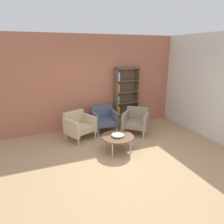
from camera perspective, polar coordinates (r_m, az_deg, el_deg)
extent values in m
plane|color=tan|center=(4.79, 3.53, -13.78)|extent=(8.32, 8.32, 0.00)
cube|color=#B2664C|center=(6.50, -5.56, 8.13)|extent=(6.40, 0.12, 2.90)
cube|color=silver|center=(6.41, 25.30, 6.46)|extent=(0.12, 5.20, 2.90)
cube|color=brown|center=(6.61, 1.01, 3.95)|extent=(0.03, 0.30, 1.90)
cube|color=brown|center=(6.93, 6.91, 4.45)|extent=(0.03, 0.30, 1.90)
cube|color=brown|center=(6.62, 4.20, 12.13)|extent=(0.80, 0.30, 0.03)
cube|color=brown|center=(7.03, 3.87, -3.23)|extent=(0.80, 0.30, 0.03)
cube|color=brown|center=(6.89, 3.52, 4.46)|extent=(0.80, 0.02, 1.90)
cube|color=brown|center=(6.91, 3.93, -0.26)|extent=(0.76, 0.28, 0.02)
cube|color=brown|center=(6.81, 4.00, 2.70)|extent=(0.76, 0.28, 0.02)
cube|color=brown|center=(6.72, 4.06, 5.74)|extent=(0.76, 0.28, 0.02)
cube|color=brown|center=(6.66, 4.13, 8.84)|extent=(0.76, 0.28, 0.02)
cube|color=black|center=(6.83, 1.33, -2.65)|extent=(0.04, 0.23, 0.21)
cube|color=orange|center=(6.84, 1.65, -2.27)|extent=(0.02, 0.25, 0.29)
cube|color=olive|center=(6.84, 1.99, -2.36)|extent=(0.04, 0.21, 0.27)
cube|color=orange|center=(6.69, 1.32, 0.59)|extent=(0.02, 0.21, 0.29)
cube|color=yellow|center=(6.70, 1.66, 0.55)|extent=(0.04, 0.20, 0.27)
cube|color=olive|center=(6.58, 1.48, 3.43)|extent=(0.04, 0.17, 0.24)
cube|color=green|center=(6.61, 1.71, 3.57)|extent=(0.03, 0.21, 0.26)
cube|color=olive|center=(6.51, 1.44, 6.75)|extent=(0.03, 0.19, 0.28)
cube|color=yellow|center=(6.54, 1.70, 6.71)|extent=(0.02, 0.21, 0.26)
cube|color=blue|center=(6.47, 1.35, 10.10)|extent=(0.02, 0.23, 0.30)
cube|color=white|center=(6.49, 1.63, 9.91)|extent=(0.03, 0.25, 0.26)
cylinder|color=brown|center=(5.08, 1.64, -6.91)|extent=(0.80, 0.80, 0.02)
cylinder|color=silver|center=(4.88, 0.12, -10.55)|extent=(0.03, 0.03, 0.38)
cylinder|color=silver|center=(5.06, 5.24, -9.57)|extent=(0.03, 0.03, 0.38)
cylinder|color=silver|center=(5.28, -1.84, -8.30)|extent=(0.03, 0.03, 0.38)
cylinder|color=silver|center=(5.45, 2.96, -7.49)|extent=(0.03, 0.03, 0.38)
cylinder|color=beige|center=(5.07, 1.64, -6.70)|extent=(0.13, 0.13, 0.02)
cylinder|color=beige|center=(5.06, 1.64, -6.50)|extent=(0.32, 0.32, 0.02)
torus|color=beige|center=(5.06, 1.64, -6.37)|extent=(0.32, 0.32, 0.02)
cube|color=gray|center=(6.14, 6.58, -3.35)|extent=(0.86, 0.85, 0.16)
cube|color=gray|center=(6.31, 7.15, -0.23)|extent=(0.57, 0.50, 0.38)
cube|color=gray|center=(6.15, 3.74, -2.16)|extent=(0.47, 0.54, 0.46)
cube|color=gray|center=(6.04, 9.46, -2.73)|extent=(0.47, 0.54, 0.46)
cylinder|color=silver|center=(6.00, 3.09, -5.84)|extent=(0.04, 0.04, 0.24)
cylinder|color=silver|center=(5.89, 8.78, -6.48)|extent=(0.04, 0.04, 0.24)
cylinder|color=silver|center=(6.52, 4.41, -3.94)|extent=(0.04, 0.04, 0.24)
cylinder|color=silver|center=(6.42, 9.63, -4.48)|extent=(0.04, 0.04, 0.24)
cube|color=#4C566B|center=(6.27, -2.25, -2.80)|extent=(0.64, 0.58, 0.16)
cube|color=#4C566B|center=(6.43, -3.08, 0.23)|extent=(0.64, 0.12, 0.38)
cube|color=#4C566B|center=(6.13, -4.93, -2.25)|extent=(0.10, 0.62, 0.46)
cube|color=#4C566B|center=(6.32, 0.45, -1.57)|extent=(0.10, 0.62, 0.46)
cylinder|color=silver|center=(5.99, -3.95, -5.90)|extent=(0.04, 0.04, 0.24)
cylinder|color=silver|center=(6.18, 1.37, -5.10)|extent=(0.04, 0.04, 0.24)
cylinder|color=silver|center=(6.50, -5.53, -4.02)|extent=(0.04, 0.04, 0.24)
cylinder|color=silver|center=(6.68, -0.58, -3.35)|extent=(0.04, 0.04, 0.24)
cube|color=#C6B289|center=(5.83, -8.97, -4.62)|extent=(0.83, 0.80, 0.16)
cube|color=#C6B289|center=(5.94, -10.70, -1.51)|extent=(0.63, 0.38, 0.38)
cube|color=#C6B289|center=(5.60, -11.39, -4.45)|extent=(0.35, 0.60, 0.46)
cube|color=#C6B289|center=(5.95, -6.56, -2.90)|extent=(0.35, 0.60, 0.46)
cylinder|color=silver|center=(5.51, -9.32, -8.21)|extent=(0.04, 0.04, 0.24)
cylinder|color=silver|center=(5.86, -4.67, -6.45)|extent=(0.04, 0.04, 0.24)
cylinder|color=silver|center=(5.95, -12.78, -6.47)|extent=(0.04, 0.04, 0.24)
cylinder|color=silver|center=(6.27, -8.26, -4.95)|extent=(0.04, 0.04, 0.24)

